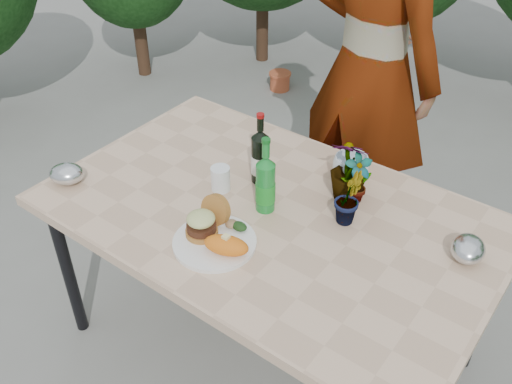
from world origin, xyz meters
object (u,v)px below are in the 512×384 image
Objects in this scene: patio_table at (269,223)px; dinner_plate at (215,242)px; wine_bottle at (260,157)px; person at (369,70)px.

patio_table is 0.27m from dinner_plate.
person is (0.06, 0.73, 0.10)m from wine_bottle.
patio_table is 0.25m from wine_bottle.
dinner_plate reaches higher than patio_table.
dinner_plate is at bearing -89.33° from wine_bottle.
patio_table is 5.55× the size of wine_bottle.
patio_table is 5.71× the size of dinner_plate.
wine_bottle reaches higher than dinner_plate.
dinner_plate is 0.97× the size of wine_bottle.
dinner_plate is at bearing -99.04° from patio_table.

